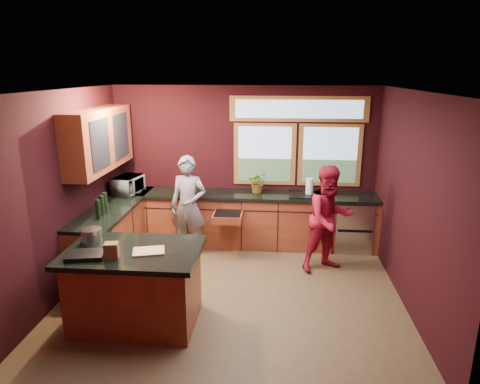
# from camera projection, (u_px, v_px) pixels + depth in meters

# --- Properties ---
(floor) EXTENTS (4.50, 4.50, 0.00)m
(floor) POSITION_uv_depth(u_px,v_px,m) (233.00, 292.00, 5.87)
(floor) COLOR brown
(floor) RESTS_ON ground
(room_shell) EXTENTS (4.52, 4.02, 2.71)m
(room_shell) POSITION_uv_depth(u_px,v_px,m) (190.00, 158.00, 5.73)
(room_shell) COLOR black
(room_shell) RESTS_ON ground
(back_counter) EXTENTS (4.50, 0.64, 0.93)m
(back_counter) POSITION_uv_depth(u_px,v_px,m) (254.00, 219.00, 7.35)
(back_counter) COLOR #592415
(back_counter) RESTS_ON floor
(left_counter) EXTENTS (0.64, 2.30, 0.93)m
(left_counter) POSITION_uv_depth(u_px,v_px,m) (115.00, 233.00, 6.72)
(left_counter) COLOR #592415
(left_counter) RESTS_ON floor
(island) EXTENTS (1.55, 1.05, 0.95)m
(island) POSITION_uv_depth(u_px,v_px,m) (136.00, 286.00, 5.05)
(island) COLOR #592415
(island) RESTS_ON floor
(person_grey) EXTENTS (0.65, 0.47, 1.64)m
(person_grey) POSITION_uv_depth(u_px,v_px,m) (188.00, 206.00, 6.91)
(person_grey) COLOR slate
(person_grey) RESTS_ON floor
(person_red) EXTENTS (0.98, 0.91, 1.62)m
(person_red) POSITION_uv_depth(u_px,v_px,m) (329.00, 219.00, 6.34)
(person_red) COLOR maroon
(person_red) RESTS_ON floor
(microwave) EXTENTS (0.45, 0.59, 0.30)m
(microwave) POSITION_uv_depth(u_px,v_px,m) (128.00, 185.00, 7.18)
(microwave) COLOR #999999
(microwave) RESTS_ON left_counter
(potted_plant) EXTENTS (0.32, 0.28, 0.36)m
(potted_plant) POSITION_uv_depth(u_px,v_px,m) (258.00, 182.00, 7.22)
(potted_plant) COLOR #999999
(potted_plant) RESTS_ON back_counter
(paper_towel) EXTENTS (0.12, 0.12, 0.28)m
(paper_towel) POSITION_uv_depth(u_px,v_px,m) (309.00, 187.00, 7.11)
(paper_towel) COLOR white
(paper_towel) RESTS_ON back_counter
(cutting_board) EXTENTS (0.40, 0.33, 0.02)m
(cutting_board) POSITION_uv_depth(u_px,v_px,m) (149.00, 251.00, 4.85)
(cutting_board) COLOR tan
(cutting_board) RESTS_ON island
(stock_pot) EXTENTS (0.24, 0.24, 0.18)m
(stock_pot) POSITION_uv_depth(u_px,v_px,m) (92.00, 236.00, 5.08)
(stock_pot) COLOR silver
(stock_pot) RESTS_ON island
(paper_bag) EXTENTS (0.17, 0.14, 0.18)m
(paper_bag) POSITION_uv_depth(u_px,v_px,m) (112.00, 251.00, 4.67)
(paper_bag) COLOR brown
(paper_bag) RESTS_ON island
(black_tray) EXTENTS (0.45, 0.35, 0.05)m
(black_tray) POSITION_uv_depth(u_px,v_px,m) (86.00, 255.00, 4.71)
(black_tray) COLOR black
(black_tray) RESTS_ON island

